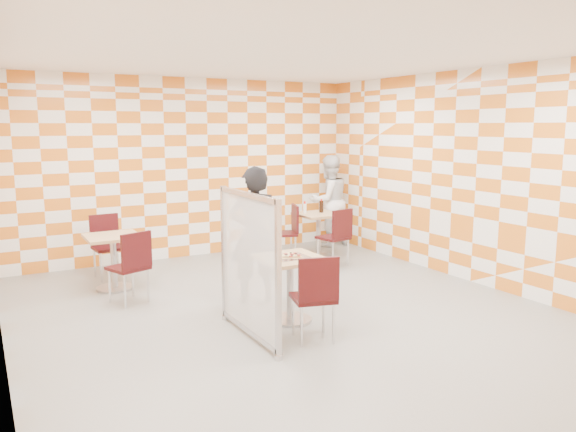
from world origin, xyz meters
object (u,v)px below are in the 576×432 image
(empty_table, at_px, (113,253))
(sport_bottle, at_px, (305,208))
(second_table, at_px, (318,227))
(main_table, at_px, (290,278))
(chair_empty_far, at_px, (107,241))
(soda_bottle, at_px, (321,206))
(chair_second_side, at_px, (289,228))
(man_white, at_px, (329,201))
(man_dark, at_px, (255,235))
(partition, at_px, (249,265))
(chair_empty_near, at_px, (132,262))
(chair_main_front, at_px, (316,292))
(chair_second_front, at_px, (337,233))

(empty_table, bearing_deg, sport_bottle, 7.19)
(second_table, bearing_deg, main_table, -127.92)
(sport_bottle, bearing_deg, chair_empty_far, 174.98)
(chair_empty_far, distance_m, soda_bottle, 3.53)
(chair_second_side, xyz_separation_m, man_white, (1.21, 0.66, 0.30))
(man_dark, bearing_deg, main_table, 114.93)
(main_table, bearing_deg, second_table, 52.08)
(main_table, height_order, partition, partition)
(man_white, relative_size, sport_bottle, 8.41)
(chair_empty_near, relative_size, man_white, 0.55)
(chair_second_side, relative_size, soda_bottle, 4.02)
(chair_main_front, bearing_deg, main_table, 81.95)
(chair_main_front, xyz_separation_m, soda_bottle, (2.18, 3.32, 0.31))
(second_table, height_order, soda_bottle, soda_bottle)
(chair_empty_far, relative_size, sport_bottle, 4.62)
(chair_second_side, distance_m, man_dark, 2.29)
(second_table, height_order, sport_bottle, sport_bottle)
(main_table, xyz_separation_m, chair_main_front, (-0.10, -0.71, 0.04))
(chair_empty_far, xyz_separation_m, man_white, (4.06, 0.26, 0.30))
(chair_empty_far, height_order, sport_bottle, sport_bottle)
(chair_second_side, distance_m, chair_empty_far, 2.87)
(main_table, distance_m, partition, 0.74)
(main_table, relative_size, chair_second_front, 0.81)
(soda_bottle, bearing_deg, second_table, -146.74)
(chair_empty_far, bearing_deg, second_table, -7.08)
(chair_second_front, xyz_separation_m, soda_bottle, (0.19, 0.77, 0.31))
(partition, bearing_deg, chair_empty_near, 114.19)
(soda_bottle, bearing_deg, chair_main_front, -123.28)
(second_table, height_order, man_white, man_white)
(chair_empty_far, distance_m, partition, 3.32)
(main_table, distance_m, sport_bottle, 3.25)
(main_table, bearing_deg, man_white, 50.79)
(chair_second_front, bearing_deg, man_dark, -152.59)
(chair_second_front, height_order, sport_bottle, sport_bottle)
(chair_second_side, height_order, sport_bottle, sport_bottle)
(empty_table, bearing_deg, soda_bottle, 5.36)
(chair_second_side, relative_size, sport_bottle, 4.62)
(empty_table, bearing_deg, second_table, 4.49)
(chair_second_side, distance_m, man_white, 1.41)
(empty_table, height_order, partition, partition)
(man_dark, bearing_deg, soda_bottle, -118.02)
(chair_second_side, bearing_deg, main_table, -118.90)
(chair_main_front, height_order, sport_bottle, sport_bottle)
(chair_empty_near, distance_m, sport_bottle, 3.44)
(second_table, distance_m, chair_second_front, 0.72)
(empty_table, distance_m, soda_bottle, 3.59)
(empty_table, relative_size, chair_empty_far, 0.81)
(main_table, height_order, chair_second_front, chair_second_front)
(chair_second_side, bearing_deg, chair_empty_near, -159.08)
(main_table, relative_size, chair_second_side, 0.81)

